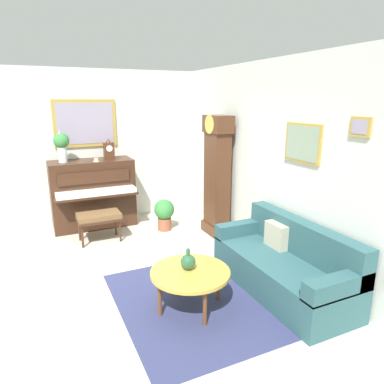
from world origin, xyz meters
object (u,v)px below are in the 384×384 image
at_px(potted_plant, 164,213).
at_px(teacup, 96,160).
at_px(coffee_table, 190,273).
at_px(piano_bench, 99,218).
at_px(mantel_clock, 109,150).
at_px(couch, 285,265).
at_px(flower_vase, 62,144).
at_px(green_jug, 188,262).
at_px(grandfather_clock, 217,179).
at_px(piano, 93,193).

bearing_deg(potted_plant, teacup, -119.21).
xyz_separation_m(coffee_table, teacup, (-2.97, -0.43, 0.83)).
bearing_deg(piano_bench, mantel_clock, 153.47).
height_order(couch, potted_plant, couch).
distance_m(piano_bench, mantel_clock, 1.31).
distance_m(mantel_clock, potted_plant, 1.50).
xyz_separation_m(flower_vase, green_jug, (3.08, 0.96, -1.00)).
bearing_deg(potted_plant, mantel_clock, -133.58).
height_order(mantel_clock, teacup, mantel_clock).
bearing_deg(grandfather_clock, flower_vase, -118.25).
distance_m(piano, flower_vase, 1.03).
bearing_deg(mantel_clock, piano_bench, -26.53).
distance_m(flower_vase, potted_plant, 2.10).
xyz_separation_m(mantel_clock, potted_plant, (0.73, 0.76, -1.07)).
bearing_deg(green_jug, potted_plant, 165.83).
bearing_deg(flower_vase, piano, 90.25).
relative_size(grandfather_clock, potted_plant, 3.62).
distance_m(teacup, potted_plant, 1.49).
bearing_deg(flower_vase, grandfather_clock, 61.75).
bearing_deg(couch, coffee_table, -95.53).
relative_size(piano_bench, mantel_clock, 1.84).
distance_m(piano, teacup, 0.65).
bearing_deg(teacup, piano, -155.73).
bearing_deg(flower_vase, teacup, 73.51).
relative_size(coffee_table, green_jug, 3.67).
height_order(teacup, green_jug, teacup).
distance_m(piano, green_jug, 3.12).
distance_m(piano_bench, grandfather_clock, 2.05).
height_order(grandfather_clock, couch, grandfather_clock).
distance_m(couch, teacup, 3.62).
height_order(piano, mantel_clock, mantel_clock).
bearing_deg(piano_bench, couch, 35.46).
bearing_deg(potted_plant, green_jug, -14.17).
relative_size(piano, flower_vase, 2.48).
relative_size(piano, potted_plant, 2.57).
xyz_separation_m(piano_bench, mantel_clock, (-0.76, 0.38, 0.99)).
bearing_deg(couch, grandfather_clock, 175.76).
relative_size(grandfather_clock, coffee_table, 2.31).
relative_size(piano_bench, grandfather_clock, 0.34).
distance_m(grandfather_clock, mantel_clock, 2.02).
xyz_separation_m(coffee_table, green_jug, (-0.05, -0.00, 0.12)).
distance_m(piano_bench, flower_vase, 1.42).
distance_m(mantel_clock, flower_vase, 0.80).
bearing_deg(mantel_clock, potted_plant, 46.42).
xyz_separation_m(teacup, potted_plant, (0.57, 1.02, -0.92)).
distance_m(couch, coffee_table, 1.22).
distance_m(piano_bench, green_jug, 2.38).
distance_m(piano, coffee_table, 3.17).
height_order(grandfather_clock, potted_plant, grandfather_clock).
bearing_deg(grandfather_clock, couch, -4.24).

